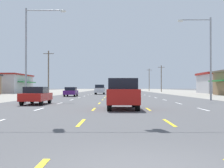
{
  "coord_description": "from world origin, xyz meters",
  "views": [
    {
      "loc": [
        -0.43,
        -5.21,
        1.4
      ],
      "look_at": [
        -0.96,
        66.83,
        2.22
      ],
      "focal_mm": 49.33,
      "sensor_mm": 36.0,
      "label": 1
    }
  ],
  "objects": [
    {
      "name": "signal_span_wire",
      "position": [
        0.4,
        9.9,
        5.44
      ],
      "size": [
        25.71,
        0.53,
        9.34
      ],
      "color": "brown",
      "rests_on": "ground"
    },
    {
      "name": "lot_apron_left",
      "position": [
        -24.75,
        66.0,
        0.0
      ],
      "size": [
        28.0,
        440.0,
        0.01
      ],
      "primitive_type": "cube",
      "color": "gray",
      "rests_on": "ground"
    },
    {
      "name": "suv_inner_left_midfar",
      "position": [
        -3.4,
        57.97,
        1.03
      ],
      "size": [
        1.98,
        4.9,
        1.98
      ],
      "color": "silver",
      "rests_on": "ground"
    },
    {
      "name": "storefront_left_row_2",
      "position": [
        -28.02,
        72.57,
        2.4
      ],
      "size": [
        11.35,
        16.92,
        4.76
      ],
      "color": "#B2B2B7",
      "rests_on": "ground"
    },
    {
      "name": "hatchback_inner_right_far",
      "position": [
        3.71,
        102.23,
        0.78
      ],
      "size": [
        1.72,
        3.9,
        1.54
      ],
      "color": "red",
      "rests_on": "ground"
    },
    {
      "name": "utility_pole_left_row_1",
      "position": [
        -14.22,
        59.01,
        4.74
      ],
      "size": [
        2.2,
        0.26,
        9.1
      ],
      "color": "brown",
      "rests_on": "ground"
    },
    {
      "name": "utility_pole_right_row_3",
      "position": [
        14.57,
        126.68,
        4.95
      ],
      "size": [
        2.2,
        0.26,
        9.52
      ],
      "color": "brown",
      "rests_on": "ground"
    },
    {
      "name": "streetlight_left_row_0",
      "position": [
        -9.7,
        28.48,
        5.9
      ],
      "size": [
        4.45,
        0.26,
        10.16
      ],
      "color": "gray",
      "rests_on": "ground"
    },
    {
      "name": "suv_center_turn_farther",
      "position": [
        0.13,
        106.3,
        1.03
      ],
      "size": [
        1.98,
        4.9,
        1.98
      ],
      "color": "maroon",
      "rests_on": "ground"
    },
    {
      "name": "utility_pole_right_row_2",
      "position": [
        14.79,
        94.22,
        4.47
      ],
      "size": [
        2.2,
        0.26,
        8.55
      ],
      "color": "brown",
      "rests_on": "ground"
    },
    {
      "name": "storefront_right_row_2",
      "position": [
        26.45,
        70.69,
        2.54
      ],
      "size": [
        11.01,
        11.46,
        5.04
      ],
      "color": "#B2B2B7",
      "rests_on": "ground"
    },
    {
      "name": "suv_center_turn_nearest",
      "position": [
        0.11,
        14.82,
        1.03
      ],
      "size": [
        1.98,
        4.9,
        1.98
      ],
      "color": "red",
      "rests_on": "ground"
    },
    {
      "name": "lane_markings",
      "position": [
        0.0,
        104.5,
        0.01
      ],
      "size": [
        10.64,
        227.6,
        0.01
      ],
      "color": "white",
      "rests_on": "ground"
    },
    {
      "name": "ground_plane",
      "position": [
        0.0,
        66.0,
        0.0
      ],
      "size": [
        572.0,
        572.0,
        0.0
      ],
      "primitive_type": "plane",
      "color": "#4C4C4F"
    },
    {
      "name": "streetlight_right_row_0",
      "position": [
        9.78,
        28.48,
        5.25
      ],
      "size": [
        3.68,
        0.26,
        9.09
      ],
      "color": "gray",
      "rests_on": "ground"
    },
    {
      "name": "sedan_far_left_near",
      "position": [
        -6.91,
        20.27,
        0.76
      ],
      "size": [
        1.8,
        4.5,
        1.46
      ],
      "color": "red",
      "rests_on": "ground"
    },
    {
      "name": "lot_apron_right",
      "position": [
        24.75,
        66.0,
        0.0
      ],
      "size": [
        28.0,
        440.0,
        0.01
      ],
      "primitive_type": "cube",
      "color": "gray",
      "rests_on": "ground"
    },
    {
      "name": "sedan_far_left_mid",
      "position": [
        -7.21,
        42.77,
        0.76
      ],
      "size": [
        1.8,
        4.5,
        1.46
      ],
      "color": "#4C196B",
      "rests_on": "ground"
    }
  ]
}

